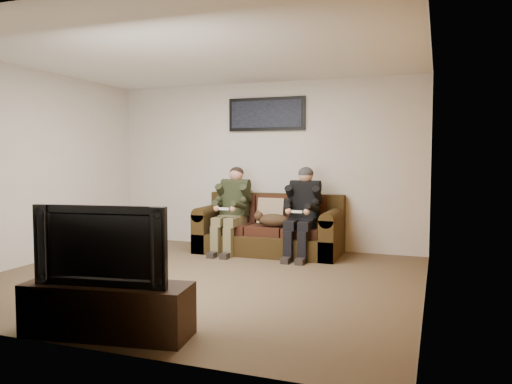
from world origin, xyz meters
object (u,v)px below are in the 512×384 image
at_px(person_left, 232,205).
at_px(framed_poster, 266,114).
at_px(cat, 272,220).
at_px(tv_stand, 108,309).
at_px(television, 106,244).
at_px(person_right, 303,207).
at_px(sofa, 270,231).

bearing_deg(person_left, framed_poster, 58.62).
relative_size(person_left, cat, 1.94).
height_order(person_left, tv_stand, person_left).
xyz_separation_m(tv_stand, television, (0.00, -0.00, 0.53)).
distance_m(person_left, cat, 0.70).
height_order(person_right, framed_poster, framed_poster).
relative_size(sofa, person_left, 1.66).
xyz_separation_m(person_right, framed_poster, (-0.75, 0.57, 1.38)).
bearing_deg(person_right, tv_stand, -100.34).
relative_size(person_left, tv_stand, 0.95).
relative_size(sofa, framed_poster, 1.70).
height_order(tv_stand, television, television).
xyz_separation_m(sofa, tv_stand, (-0.11, -3.78, -0.12)).
relative_size(sofa, cat, 3.22).
relative_size(person_right, cat, 1.96).
height_order(person_left, framed_poster, framed_poster).
bearing_deg(sofa, television, -91.68).
relative_size(person_left, television, 1.16).
relative_size(sofa, person_right, 1.65).
relative_size(person_right, tv_stand, 0.96).
bearing_deg(sofa, person_left, -162.01).
xyz_separation_m(person_left, television, (0.44, -3.60, 0.02)).
bearing_deg(person_right, sofa, 162.05).
distance_m(person_left, television, 3.62).
bearing_deg(person_left, cat, -7.00).
bearing_deg(person_right, cat, -169.17).
height_order(sofa, person_left, person_left).
distance_m(person_right, television, 3.66).
distance_m(person_left, framed_poster, 1.54).
xyz_separation_m(sofa, television, (-0.11, -3.78, 0.41)).
bearing_deg(television, framed_poster, 82.88).
height_order(sofa, television, television).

